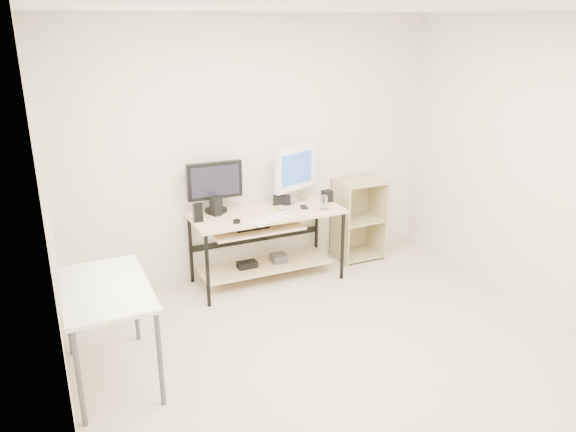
% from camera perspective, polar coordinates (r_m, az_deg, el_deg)
% --- Properties ---
extents(room, '(4.01, 4.01, 2.62)m').
position_cam_1_polar(room, '(3.91, 4.97, 1.18)').
color(room, beige).
rests_on(room, ground).
extents(desk, '(1.50, 0.65, 0.75)m').
position_cam_1_polar(desk, '(5.59, -2.43, -1.57)').
color(desk, beige).
rests_on(desk, ground).
extents(side_table, '(0.60, 1.00, 0.75)m').
position_cam_1_polar(side_table, '(4.23, -18.02, -7.83)').
color(side_table, white).
rests_on(side_table, ground).
extents(shelf_unit, '(0.50, 0.40, 0.90)m').
position_cam_1_polar(shelf_unit, '(6.26, 7.01, -0.22)').
color(shelf_unit, tan).
rests_on(shelf_unit, ground).
extents(black_monitor, '(0.54, 0.23, 0.50)m').
position_cam_1_polar(black_monitor, '(5.47, -7.45, 3.28)').
color(black_monitor, black).
rests_on(black_monitor, desk).
extents(white_imac, '(0.53, 0.23, 0.58)m').
position_cam_1_polar(white_imac, '(5.74, 0.78, 4.72)').
color(white_imac, silver).
rests_on(white_imac, desk).
extents(keyboard, '(0.48, 0.32, 0.02)m').
position_cam_1_polar(keyboard, '(5.30, -1.54, -0.25)').
color(keyboard, white).
rests_on(keyboard, desk).
extents(mouse, '(0.11, 0.13, 0.04)m').
position_cam_1_polar(mouse, '(5.57, -0.72, 0.88)').
color(mouse, '#B8B8BD').
rests_on(mouse, desk).
extents(center_speaker, '(0.20, 0.15, 0.09)m').
position_cam_1_polar(center_speaker, '(5.71, -0.64, 1.62)').
color(center_speaker, black).
rests_on(center_speaker, desk).
extents(speaker_left, '(0.12, 0.12, 0.19)m').
position_cam_1_polar(speaker_left, '(5.42, -7.31, 1.06)').
color(speaker_left, black).
rests_on(speaker_left, desk).
extents(speaker_right, '(0.10, 0.10, 0.12)m').
position_cam_1_polar(speaker_right, '(5.82, 3.99, 2.05)').
color(speaker_right, black).
rests_on(speaker_right, desk).
extents(audio_controller, '(0.09, 0.06, 0.17)m').
position_cam_1_polar(audio_controller, '(5.28, -9.15, 0.33)').
color(audio_controller, black).
rests_on(audio_controller, desk).
extents(volume_puck, '(0.08, 0.08, 0.03)m').
position_cam_1_polar(volume_puck, '(5.22, -5.24, -0.56)').
color(volume_puck, black).
rests_on(volume_puck, desk).
extents(smartphone, '(0.10, 0.14, 0.01)m').
position_cam_1_polar(smartphone, '(5.63, 1.63, 0.90)').
color(smartphone, black).
rests_on(smartphone, desk).
extents(coaster, '(0.10, 0.10, 0.01)m').
position_cam_1_polar(coaster, '(5.58, 3.68, 0.71)').
color(coaster, '#986645').
rests_on(coaster, desk).
extents(drinking_glass, '(0.08, 0.08, 0.14)m').
position_cam_1_polar(drinking_glass, '(5.56, 3.69, 1.41)').
color(drinking_glass, white).
rests_on(drinking_glass, coaster).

